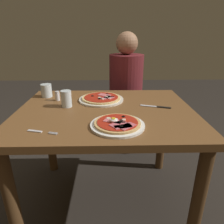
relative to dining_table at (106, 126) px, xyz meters
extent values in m
plane|color=#28231E|center=(0.00, 0.00, -0.61)|extent=(8.00, 8.00, 0.00)
cube|color=brown|center=(0.00, 0.00, 0.09)|extent=(1.09, 0.87, 0.04)
cylinder|color=#4A3018|center=(-0.49, -0.38, -0.27)|extent=(0.07, 0.07, 0.69)
cylinder|color=#4A3018|center=(0.49, -0.38, -0.27)|extent=(0.07, 0.07, 0.69)
cylinder|color=#4A3018|center=(-0.49, 0.38, -0.27)|extent=(0.07, 0.07, 0.69)
cylinder|color=#4A3018|center=(0.49, 0.38, -0.27)|extent=(0.07, 0.07, 0.69)
cylinder|color=white|center=(0.06, -0.24, 0.12)|extent=(0.28, 0.28, 0.01)
cylinder|color=tan|center=(0.06, -0.24, 0.13)|extent=(0.24, 0.24, 0.01)
cylinder|color=#A82314|center=(0.06, -0.24, 0.14)|extent=(0.21, 0.21, 0.00)
torus|color=black|center=(0.08, -0.30, 0.14)|extent=(0.02, 0.02, 0.00)
torus|color=black|center=(0.08, -0.25, 0.14)|extent=(0.02, 0.02, 0.00)
torus|color=black|center=(0.09, -0.26, 0.14)|extent=(0.02, 0.02, 0.00)
torus|color=black|center=(0.09, -0.25, 0.14)|extent=(0.02, 0.02, 0.00)
torus|color=black|center=(0.08, -0.23, 0.14)|extent=(0.02, 0.02, 0.00)
torus|color=black|center=(0.10, -0.18, 0.14)|extent=(0.02, 0.02, 0.00)
cube|color=#C65B66|center=(0.09, -0.30, 0.14)|extent=(0.10, 0.07, 0.00)
cube|color=#C65B66|center=(0.07, -0.28, 0.14)|extent=(0.10, 0.10, 0.00)
cube|color=#D16B70|center=(0.04, -0.24, 0.14)|extent=(0.11, 0.08, 0.00)
cube|color=#C65B66|center=(0.11, -0.30, 0.14)|extent=(0.10, 0.10, 0.00)
cylinder|color=beige|center=(0.02, -0.20, 0.14)|extent=(0.02, 0.02, 0.00)
cylinder|color=beige|center=(0.10, -0.22, 0.14)|extent=(0.02, 0.02, 0.00)
cylinder|color=beige|center=(0.05, -0.22, 0.14)|extent=(0.02, 0.02, 0.00)
ellipsoid|color=white|center=(0.04, -0.25, 0.15)|extent=(0.04, 0.03, 0.02)
cylinder|color=yellow|center=(0.04, -0.25, 0.16)|extent=(0.02, 0.02, 0.00)
cylinder|color=silver|center=(-0.03, 0.18, 0.12)|extent=(0.31, 0.31, 0.01)
cylinder|color=#DBB26B|center=(-0.03, 0.18, 0.13)|extent=(0.27, 0.27, 0.01)
cylinder|color=#A82314|center=(-0.03, 0.18, 0.14)|extent=(0.24, 0.24, 0.00)
torus|color=black|center=(0.05, 0.18, 0.14)|extent=(0.02, 0.02, 0.00)
torus|color=black|center=(-0.09, 0.20, 0.14)|extent=(0.02, 0.02, 0.00)
torus|color=black|center=(0.01, 0.24, 0.14)|extent=(0.02, 0.02, 0.00)
torus|color=black|center=(-0.04, 0.14, 0.14)|extent=(0.02, 0.02, 0.00)
torus|color=black|center=(0.00, 0.17, 0.14)|extent=(0.02, 0.02, 0.00)
torus|color=black|center=(-0.04, 0.13, 0.14)|extent=(0.02, 0.02, 0.00)
cube|color=#C65B66|center=(0.02, 0.16, 0.14)|extent=(0.09, 0.09, 0.00)
cube|color=#C65B66|center=(0.01, 0.16, 0.14)|extent=(0.09, 0.09, 0.00)
cube|color=#D16B70|center=(-0.01, 0.22, 0.14)|extent=(0.10, 0.09, 0.00)
cylinder|color=beige|center=(-0.04, 0.16, 0.14)|extent=(0.02, 0.02, 0.00)
cylinder|color=beige|center=(0.03, 0.14, 0.14)|extent=(0.02, 0.02, 0.00)
cylinder|color=beige|center=(0.01, 0.17, 0.14)|extent=(0.02, 0.02, 0.00)
cylinder|color=beige|center=(-0.02, 0.12, 0.14)|extent=(0.02, 0.02, 0.00)
cylinder|color=silver|center=(-0.25, 0.06, 0.17)|extent=(0.07, 0.07, 0.11)
cylinder|color=silver|center=(-0.25, 0.06, 0.14)|extent=(0.06, 0.06, 0.06)
cylinder|color=silver|center=(-0.44, 0.27, 0.16)|extent=(0.08, 0.08, 0.09)
cylinder|color=silver|center=(-0.44, 0.27, 0.14)|extent=(0.07, 0.07, 0.04)
cube|color=silver|center=(-0.34, -0.30, 0.12)|extent=(0.08, 0.03, 0.00)
cube|color=silver|center=(-0.25, -0.33, 0.12)|extent=(0.04, 0.01, 0.00)
cube|color=silver|center=(-0.25, -0.32, 0.12)|extent=(0.04, 0.01, 0.00)
cube|color=silver|center=(-0.25, -0.32, 0.12)|extent=(0.04, 0.01, 0.00)
cube|color=silver|center=(-0.25, -0.31, 0.12)|extent=(0.04, 0.01, 0.00)
cube|color=silver|center=(0.28, 0.05, 0.12)|extent=(0.11, 0.05, 0.00)
cube|color=black|center=(0.37, 0.02, 0.12)|extent=(0.09, 0.04, 0.01)
cylinder|color=white|center=(-0.34, 0.18, 0.14)|extent=(0.03, 0.03, 0.05)
cylinder|color=silver|center=(-0.34, 0.18, 0.18)|extent=(0.03, 0.03, 0.01)
cylinder|color=black|center=(0.19, 0.74, -0.38)|extent=(0.29, 0.29, 0.46)
cylinder|color=maroon|center=(0.19, 0.74, 0.11)|extent=(0.32, 0.32, 0.52)
sphere|color=#9E7051|center=(0.19, 0.74, 0.47)|extent=(0.20, 0.20, 0.20)
camera|label=1|loc=(0.01, -1.19, 0.57)|focal=32.59mm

